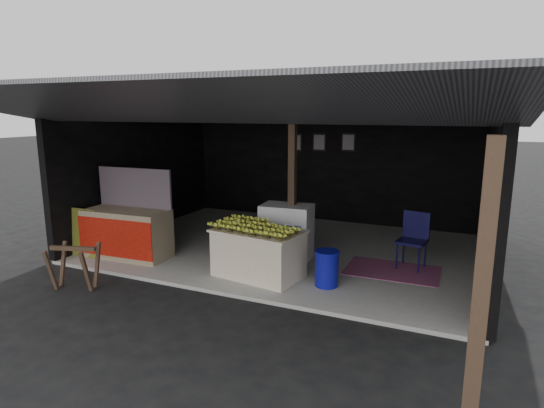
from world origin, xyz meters
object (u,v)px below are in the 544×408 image
at_px(neighbor_stall, 127,231).
at_px(water_barrel, 327,269).
at_px(banana_table, 259,253).
at_px(sawhorse, 74,262).
at_px(white_crate, 287,232).
at_px(plastic_chair, 414,235).

xyz_separation_m(neighbor_stall, water_barrel, (3.72, 0.10, -0.22)).
relative_size(banana_table, sawhorse, 1.99).
bearing_deg(neighbor_stall, white_crate, 18.82).
distance_m(sawhorse, plastic_chair, 5.43).
bearing_deg(banana_table, white_crate, 95.09).
bearing_deg(plastic_chair, sawhorse, -137.46).
height_order(white_crate, water_barrel, white_crate).
bearing_deg(sawhorse, plastic_chair, 15.21).
relative_size(neighbor_stall, sawhorse, 2.10).
height_order(banana_table, white_crate, white_crate).
distance_m(white_crate, sawhorse, 3.50).
distance_m(white_crate, neighbor_stall, 2.87).
height_order(sawhorse, plastic_chair, plastic_chair).
height_order(white_crate, sawhorse, white_crate).
bearing_deg(neighbor_stall, sawhorse, -83.91).
relative_size(white_crate, neighbor_stall, 0.62).
height_order(sawhorse, water_barrel, sawhorse).
height_order(banana_table, sawhorse, banana_table).
bearing_deg(neighbor_stall, water_barrel, -1.70).
bearing_deg(plastic_chair, neighbor_stall, -152.92).
height_order(banana_table, plastic_chair, plastic_chair).
bearing_deg(neighbor_stall, plastic_chair, 14.26).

